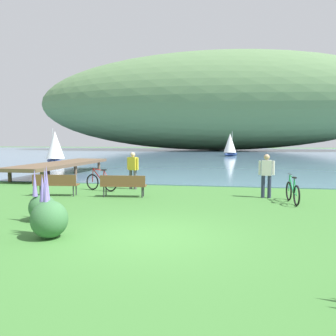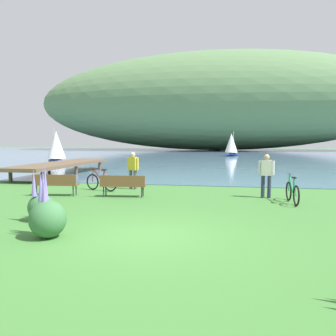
{
  "view_description": "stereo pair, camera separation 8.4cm",
  "coord_description": "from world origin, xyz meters",
  "px_view_note": "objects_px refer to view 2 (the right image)",
  "views": [
    {
      "loc": [
        1.89,
        -7.75,
        2.25
      ],
      "look_at": [
        -0.91,
        7.41,
        1.0
      ],
      "focal_mm": 36.61,
      "sensor_mm": 36.0,
      "label": 1
    },
    {
      "loc": [
        1.97,
        -7.73,
        2.25
      ],
      "look_at": [
        -0.91,
        7.41,
        1.0
      ],
      "focal_mm": 36.61,
      "sensor_mm": 36.0,
      "label": 2
    }
  ],
  "objects_px": {
    "park_bench_further_along": "(55,183)",
    "bicycle_leaning_near_bench": "(292,192)",
    "sailboat_nearest_to_shore": "(56,147)",
    "bicycle_beside_path": "(101,182)",
    "person_on_the_grass": "(266,173)",
    "park_bench_near_camera": "(123,184)",
    "person_at_shoreline": "(133,168)",
    "sailboat_mid_bay": "(231,144)"
  },
  "relations": [
    {
      "from": "park_bench_further_along",
      "to": "bicycle_leaning_near_bench",
      "type": "bearing_deg",
      "value": 0.45
    },
    {
      "from": "bicycle_leaning_near_bench",
      "to": "sailboat_nearest_to_shore",
      "type": "height_order",
      "value": "sailboat_nearest_to_shore"
    },
    {
      "from": "bicycle_beside_path",
      "to": "person_on_the_grass",
      "type": "height_order",
      "value": "person_on_the_grass"
    },
    {
      "from": "park_bench_near_camera",
      "to": "bicycle_beside_path",
      "type": "distance_m",
      "value": 2.14
    },
    {
      "from": "bicycle_beside_path",
      "to": "person_on_the_grass",
      "type": "relative_size",
      "value": 0.98
    },
    {
      "from": "bicycle_beside_path",
      "to": "sailboat_nearest_to_shore",
      "type": "relative_size",
      "value": 0.5
    },
    {
      "from": "bicycle_leaning_near_bench",
      "to": "bicycle_beside_path",
      "type": "xyz_separation_m",
      "value": [
        -7.9,
        1.64,
        0.0
      ]
    },
    {
      "from": "bicycle_beside_path",
      "to": "person_at_shoreline",
      "type": "height_order",
      "value": "person_at_shoreline"
    },
    {
      "from": "park_bench_further_along",
      "to": "bicycle_beside_path",
      "type": "distance_m",
      "value": 2.14
    },
    {
      "from": "park_bench_further_along",
      "to": "bicycle_leaning_near_bench",
      "type": "distance_m",
      "value": 9.18
    },
    {
      "from": "park_bench_near_camera",
      "to": "bicycle_beside_path",
      "type": "relative_size",
      "value": 1.09
    },
    {
      "from": "park_bench_further_along",
      "to": "person_at_shoreline",
      "type": "bearing_deg",
      "value": 44.06
    },
    {
      "from": "bicycle_leaning_near_bench",
      "to": "bicycle_beside_path",
      "type": "bearing_deg",
      "value": 168.3
    },
    {
      "from": "bicycle_beside_path",
      "to": "sailboat_nearest_to_shore",
      "type": "height_order",
      "value": "sailboat_nearest_to_shore"
    },
    {
      "from": "person_on_the_grass",
      "to": "sailboat_mid_bay",
      "type": "height_order",
      "value": "sailboat_mid_bay"
    },
    {
      "from": "person_on_the_grass",
      "to": "sailboat_nearest_to_shore",
      "type": "distance_m",
      "value": 23.93
    },
    {
      "from": "bicycle_leaning_near_bench",
      "to": "sailboat_mid_bay",
      "type": "distance_m",
      "value": 35.95
    },
    {
      "from": "person_at_shoreline",
      "to": "person_on_the_grass",
      "type": "xyz_separation_m",
      "value": [
        5.82,
        -1.39,
        0.0
      ]
    },
    {
      "from": "park_bench_near_camera",
      "to": "park_bench_further_along",
      "type": "relative_size",
      "value": 1.0
    },
    {
      "from": "park_bench_near_camera",
      "to": "bicycle_leaning_near_bench",
      "type": "height_order",
      "value": "bicycle_leaning_near_bench"
    },
    {
      "from": "bicycle_leaning_near_bench",
      "to": "sailboat_mid_bay",
      "type": "height_order",
      "value": "sailboat_mid_bay"
    },
    {
      "from": "park_bench_further_along",
      "to": "park_bench_near_camera",
      "type": "bearing_deg",
      "value": 4.07
    },
    {
      "from": "park_bench_near_camera",
      "to": "sailboat_nearest_to_shore",
      "type": "bearing_deg",
      "value": 125.69
    },
    {
      "from": "park_bench_near_camera",
      "to": "bicycle_beside_path",
      "type": "height_order",
      "value": "bicycle_beside_path"
    },
    {
      "from": "park_bench_near_camera",
      "to": "park_bench_further_along",
      "type": "bearing_deg",
      "value": -175.93
    },
    {
      "from": "park_bench_further_along",
      "to": "bicycle_beside_path",
      "type": "bearing_deg",
      "value": 53.13
    },
    {
      "from": "person_on_the_grass",
      "to": "bicycle_beside_path",
      "type": "bearing_deg",
      "value": 174.79
    },
    {
      "from": "bicycle_leaning_near_bench",
      "to": "person_on_the_grass",
      "type": "relative_size",
      "value": 1.03
    },
    {
      "from": "park_bench_further_along",
      "to": "bicycle_leaning_near_bench",
      "type": "xyz_separation_m",
      "value": [
        9.18,
        0.07,
        -0.12
      ]
    },
    {
      "from": "bicycle_leaning_near_bench",
      "to": "sailboat_mid_bay",
      "type": "xyz_separation_m",
      "value": [
        -2.35,
        35.85,
        1.27
      ]
    },
    {
      "from": "park_bench_near_camera",
      "to": "bicycle_leaning_near_bench",
      "type": "bearing_deg",
      "value": -1.15
    },
    {
      "from": "person_on_the_grass",
      "to": "sailboat_mid_bay",
      "type": "bearing_deg",
      "value": 92.51
    },
    {
      "from": "park_bench_near_camera",
      "to": "bicycle_leaning_near_bench",
      "type": "relative_size",
      "value": 1.04
    },
    {
      "from": "park_bench_near_camera",
      "to": "park_bench_further_along",
      "type": "xyz_separation_m",
      "value": [
        -2.8,
        -0.2,
        0.0
      ]
    },
    {
      "from": "person_on_the_grass",
      "to": "park_bench_further_along",
      "type": "bearing_deg",
      "value": -172.75
    },
    {
      "from": "park_bench_near_camera",
      "to": "person_on_the_grass",
      "type": "bearing_deg",
      "value": 8.83
    },
    {
      "from": "park_bench_near_camera",
      "to": "sailboat_mid_bay",
      "type": "distance_m",
      "value": 35.97
    },
    {
      "from": "person_on_the_grass",
      "to": "person_at_shoreline",
      "type": "bearing_deg",
      "value": 166.54
    },
    {
      "from": "bicycle_leaning_near_bench",
      "to": "person_at_shoreline",
      "type": "bearing_deg",
      "value": 160.26
    },
    {
      "from": "park_bench_near_camera",
      "to": "sailboat_nearest_to_shore",
      "type": "distance_m",
      "value": 20.88
    },
    {
      "from": "park_bench_further_along",
      "to": "sailboat_nearest_to_shore",
      "type": "relative_size",
      "value": 0.55
    },
    {
      "from": "park_bench_near_camera",
      "to": "sailboat_nearest_to_shore",
      "type": "height_order",
      "value": "sailboat_nearest_to_shore"
    }
  ]
}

